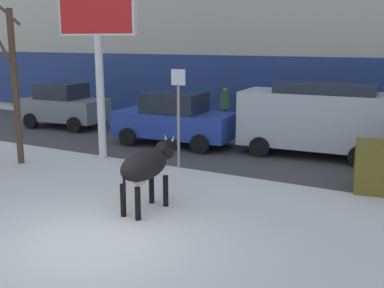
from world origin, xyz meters
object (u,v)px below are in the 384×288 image
(car_blue_sedan, at_px, (175,119))
(pedestrian_by_cars, at_px, (225,109))
(car_grey_hatchback, at_px, (64,105))
(billboard, at_px, (97,16))
(pedestrian_near_billboard, at_px, (355,119))
(street_sign, at_px, (178,110))
(cow_black, at_px, (146,166))
(car_silver_van, at_px, (316,117))
(bare_tree_right_lot, at_px, (14,84))

(car_blue_sedan, relative_size, pedestrian_by_cars, 2.49)
(car_grey_hatchback, xyz_separation_m, pedestrian_by_cars, (6.21, 2.66, -0.05))
(billboard, bearing_deg, pedestrian_near_billboard, 43.64)
(car_blue_sedan, relative_size, street_sign, 1.53)
(pedestrian_by_cars, height_order, street_sign, street_sign)
(cow_black, distance_m, pedestrian_near_billboard, 9.63)
(car_blue_sedan, relative_size, car_silver_van, 0.91)
(bare_tree_right_lot, bearing_deg, billboard, 43.15)
(car_silver_van, height_order, street_sign, street_sign)
(car_blue_sedan, bearing_deg, cow_black, -64.24)
(cow_black, bearing_deg, car_silver_van, 74.54)
(car_grey_hatchback, height_order, bare_tree_right_lot, bare_tree_right_lot)
(car_blue_sedan, bearing_deg, pedestrian_near_billboard, 31.44)
(car_blue_sedan, xyz_separation_m, pedestrian_by_cars, (0.39, 3.35, -0.03))
(car_silver_van, bearing_deg, billboard, -147.64)
(billboard, bearing_deg, bare_tree_right_lot, -136.85)
(car_silver_van, xyz_separation_m, street_sign, (-3.04, -3.39, 0.43))
(bare_tree_right_lot, xyz_separation_m, street_sign, (4.41, 1.87, -0.71))
(car_silver_van, xyz_separation_m, pedestrian_by_cars, (-4.34, 2.53, -0.36))
(billboard, relative_size, pedestrian_by_cars, 3.21)
(car_grey_hatchback, bearing_deg, car_silver_van, 0.68)
(cow_black, height_order, pedestrian_near_billboard, pedestrian_near_billboard)
(billboard, distance_m, car_silver_van, 7.39)
(billboard, relative_size, bare_tree_right_lot, 1.17)
(cow_black, relative_size, car_blue_sedan, 0.44)
(pedestrian_near_billboard, distance_m, street_sign, 7.08)
(car_silver_van, bearing_deg, pedestrian_by_cars, 149.70)
(street_sign, bearing_deg, bare_tree_right_lot, -157.07)
(car_blue_sedan, bearing_deg, car_silver_van, 9.77)
(street_sign, bearing_deg, billboard, -175.58)
(cow_black, height_order, bare_tree_right_lot, bare_tree_right_lot)
(pedestrian_near_billboard, bearing_deg, pedestrian_by_cars, 180.00)
(billboard, distance_m, car_grey_hatchback, 6.87)
(pedestrian_near_billboard, relative_size, street_sign, 0.61)
(car_blue_sedan, distance_m, street_sign, 3.17)
(cow_black, xyz_separation_m, car_silver_van, (1.86, 6.74, 0.25))
(car_blue_sedan, distance_m, car_silver_van, 4.80)
(pedestrian_by_cars, bearing_deg, car_blue_sedan, -96.59)
(cow_black, distance_m, car_grey_hatchback, 10.91)
(car_blue_sedan, distance_m, bare_tree_right_lot, 5.42)
(car_grey_hatchback, bearing_deg, billboard, -35.47)
(billboard, xyz_separation_m, car_blue_sedan, (0.95, 2.78, -3.41))
(pedestrian_by_cars, bearing_deg, bare_tree_right_lot, -111.79)
(billboard, relative_size, car_silver_van, 1.18)
(car_grey_hatchback, bearing_deg, street_sign, -23.51)
(car_grey_hatchback, relative_size, pedestrian_by_cars, 2.09)
(bare_tree_right_lot, bearing_deg, car_silver_van, 35.22)
(billboard, relative_size, car_grey_hatchback, 1.54)
(cow_black, distance_m, billboard, 5.95)
(cow_black, xyz_separation_m, bare_tree_right_lot, (-5.59, 1.48, 1.39))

